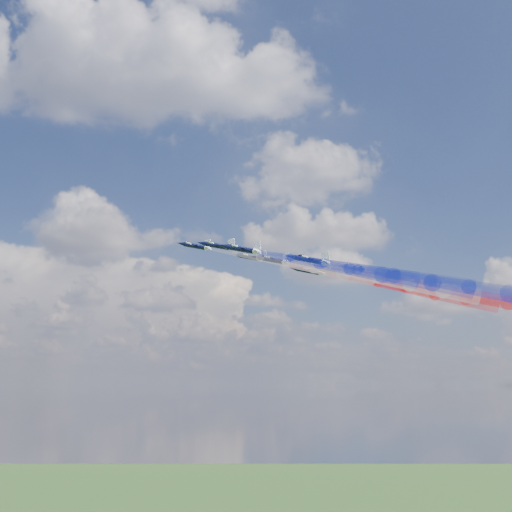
{
  "coord_description": "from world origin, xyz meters",
  "views": [
    {
      "loc": [
        3.95,
        -141.99,
        122.21
      ],
      "look_at": [
        11.9,
        13.56,
        154.57
      ],
      "focal_mm": 43.92,
      "sensor_mm": 36.0,
      "label": 1
    }
  ],
  "objects": [
    {
      "name": "trail_center_third",
      "position": [
        38.71,
        -2.98,
        146.19
      ],
      "size": [
        40.29,
        26.5,
        15.18
      ],
      "primitive_type": null,
      "rotation": [
        0.25,
        -0.04,
        1.02
      ],
      "color": "white"
    },
    {
      "name": "jet_outer_right",
      "position": [
        27.23,
        27.78,
        153.44
      ],
      "size": [
        15.09,
        14.21,
        6.29
      ],
      "primitive_type": null,
      "rotation": [
        0.25,
        -0.04,
        1.02
      ],
      "color": "black"
    },
    {
      "name": "trail_rear_right",
      "position": [
        53.98,
        -0.65,
        144.0
      ],
      "size": [
        40.29,
        26.5,
        15.18
      ],
      "primitive_type": null,
      "rotation": [
        0.25,
        -0.04,
        1.02
      ],
      "color": "red"
    },
    {
      "name": "jet_rear_right",
      "position": [
        30.96,
        13.19,
        150.91
      ],
      "size": [
        15.09,
        14.21,
        6.29
      ],
      "primitive_type": null,
      "rotation": [
        0.25,
        -0.04,
        1.02
      ],
      "color": "black"
    },
    {
      "name": "trail_inner_right",
      "position": [
        33.93,
        10.46,
        149.53
      ],
      "size": [
        40.29,
        26.5,
        15.18
      ],
      "primitive_type": null,
      "rotation": [
        0.25,
        -0.04,
        1.02
      ],
      "color": "red"
    },
    {
      "name": "jet_outer_left",
      "position": [
        7.53,
        -6.31,
        151.99
      ],
      "size": [
        15.09,
        14.21,
        6.29
      ],
      "primitive_type": null,
      "rotation": [
        0.25,
        -0.04,
        1.02
      ],
      "color": "black"
    },
    {
      "name": "jet_inner_left",
      "position": [
        2.12,
        9.17,
        156.13
      ],
      "size": [
        15.09,
        14.21,
        6.29
      ],
      "primitive_type": null,
      "rotation": [
        0.25,
        -0.04,
        1.02
      ],
      "color": "black"
    },
    {
      "name": "trail_lead",
      "position": [
        19.06,
        7.9,
        151.9
      ],
      "size": [
        40.29,
        26.5,
        15.18
      ],
      "primitive_type": null,
      "rotation": [
        0.25,
        -0.04,
        1.02
      ],
      "color": "white"
    },
    {
      "name": "jet_center_third",
      "position": [
        15.69,
        10.86,
        153.1
      ],
      "size": [
        15.09,
        14.21,
        6.29
      ],
      "primitive_type": null,
      "rotation": [
        0.25,
        -0.04,
        1.02
      ],
      "color": "black"
    },
    {
      "name": "jet_lead",
      "position": [
        -3.95,
        21.74,
        158.82
      ],
      "size": [
        15.09,
        14.21,
        6.29
      ],
      "primitive_type": null,
      "rotation": [
        0.25,
        -0.04,
        1.02
      ],
      "color": "black"
    },
    {
      "name": "jet_inner_right",
      "position": [
        10.92,
        24.3,
        156.44
      ],
      "size": [
        15.09,
        14.21,
        6.29
      ],
      "primitive_type": null,
      "rotation": [
        0.25,
        -0.04,
        1.02
      ],
      "color": "black"
    },
    {
      "name": "trail_outer_left",
      "position": [
        30.54,
        -20.15,
        145.07
      ],
      "size": [
        40.29,
        26.5,
        15.18
      ],
      "primitive_type": null,
      "rotation": [
        0.25,
        -0.04,
        1.02
      ],
      "color": "#1724C7"
    },
    {
      "name": "trail_rear_left",
      "position": [
        45.97,
        -18.42,
        143.16
      ],
      "size": [
        40.29,
        26.5,
        15.18
      ],
      "primitive_type": null,
      "rotation": [
        0.25,
        -0.04,
        1.02
      ],
      "color": "#1724C7"
    },
    {
      "name": "jet_rear_left",
      "position": [
        22.95,
        -4.58,
        150.07
      ],
      "size": [
        15.09,
        14.21,
        6.29
      ],
      "primitive_type": null,
      "rotation": [
        0.25,
        -0.04,
        1.02
      ],
      "color": "black"
    },
    {
      "name": "trail_inner_left",
      "position": [
        25.14,
        -4.67,
        149.22
      ],
      "size": [
        40.29,
        26.5,
        15.18
      ],
      "primitive_type": null,
      "rotation": [
        0.25,
        -0.04,
        1.02
      ],
      "color": "#1724C7"
    },
    {
      "name": "trail_outer_right",
      "position": [
        50.24,
        13.94,
        146.52
      ],
      "size": [
        40.29,
        26.5,
        15.18
      ],
      "primitive_type": null,
      "rotation": [
        0.25,
        -0.04,
        1.02
      ],
      "color": "red"
    }
  ]
}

